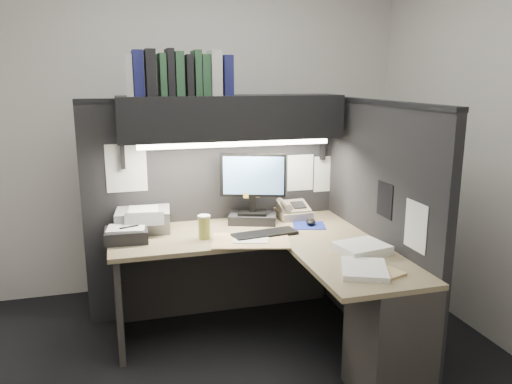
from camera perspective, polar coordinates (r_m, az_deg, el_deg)
floor at (r=3.26m, az=-1.69°, el=-19.91°), size 3.50×3.50×0.00m
wall_back at (r=4.23m, az=-6.76°, el=7.19°), size 3.50×0.04×2.70m
wall_front at (r=1.40m, az=13.03°, el=-4.91°), size 3.50×0.04×2.70m
wall_right at (r=3.61m, az=26.34°, el=4.94°), size 0.04×3.00×2.70m
partition_back at (r=3.78m, az=-4.73°, el=-1.94°), size 1.90×0.06×1.60m
partition_right at (r=3.42m, az=13.66°, el=-3.91°), size 0.06×1.50×1.60m
desk at (r=3.16m, az=5.94°, el=-11.93°), size 1.70×1.53×0.73m
overhead_shelf at (r=3.51m, az=-2.84°, el=8.54°), size 1.55×0.34×0.30m
task_light_tube at (r=3.39m, az=-2.28°, el=5.50°), size 1.32×0.04×0.04m
monitor at (r=3.61m, az=-0.38°, el=-0.42°), size 0.46×0.31×0.51m
keyboard at (r=3.37m, az=1.02°, el=-4.82°), size 0.46×0.21×0.02m
mousepad at (r=3.61m, az=6.06°, el=-3.83°), size 0.27×0.26×0.00m
mouse at (r=3.62m, az=6.26°, el=-3.40°), size 0.10×0.12×0.04m
telephone at (r=3.80m, az=4.26°, el=-2.20°), size 0.25×0.26×0.10m
coffee_cup at (r=3.31m, az=-5.93°, el=-4.07°), size 0.10×0.10×0.15m
printer at (r=3.57m, az=-12.75°, el=-3.07°), size 0.39×0.34×0.15m
notebook_stack at (r=3.36m, az=-14.59°, el=-4.77°), size 0.28×0.23×0.08m
open_folder at (r=3.26m, az=-0.60°, el=-5.58°), size 0.56×0.44×0.01m
paper_stack_a at (r=3.11m, az=11.98°, el=-6.32°), size 0.33×0.29×0.06m
paper_stack_b at (r=2.83m, az=12.28°, el=-8.62°), size 0.34×0.37×0.03m
manila_stack at (r=2.84m, az=13.70°, el=-8.76°), size 0.26×0.30×0.01m
binder_row at (r=3.44m, az=-8.76°, el=13.18°), size 0.70×0.25×0.30m
pinned_papers at (r=3.47m, az=2.72°, el=1.05°), size 1.76×1.31×0.51m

